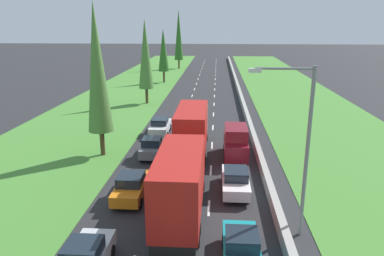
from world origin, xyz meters
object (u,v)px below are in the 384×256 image
Objects in this scene: teal_hatchback_right_lane at (241,247)px; red_box_truck_centre_lane at (181,181)px; poplar_tree_second at (97,69)px; white_sedan_left_lane at (160,126)px; poplar_tree_fourth at (163,50)px; orange_sedan_left_lane at (132,186)px; maroon_van_right_lane at (236,142)px; red_box_truck_centre_lane_third at (192,129)px; poplar_tree_fifth at (179,35)px; white_sedan_right_lane at (235,180)px; grey_hatchback_left_lane at (152,147)px; street_light_mast at (301,142)px; poplar_tree_third at (145,54)px.

red_box_truck_centre_lane is at bearing 127.23° from teal_hatchback_right_lane.
red_box_truck_centre_lane is 0.74× the size of poplar_tree_second.
poplar_tree_fourth reaches higher than white_sedan_left_lane.
maroon_van_right_lane reaches higher than orange_sedan_left_lane.
teal_hatchback_right_lane is 0.41× the size of red_box_truck_centre_lane_third.
white_sedan_right_lane is at bearing -80.99° from poplar_tree_fifth.
teal_hatchback_right_lane is 0.87× the size of white_sedan_left_lane.
red_box_truck_centre_lane is 10.37m from grey_hatchback_left_lane.
white_sedan_right_lane is (6.75, 1.30, 0.00)m from orange_sedan_left_lane.
teal_hatchback_right_lane is 0.41× the size of red_box_truck_centre_lane.
poplar_tree_second reaches higher than red_box_truck_centre_lane_third.
street_light_mast is (2.61, -11.31, 3.83)m from maroon_van_right_lane.
poplar_tree_third is at bearing -90.31° from poplar_tree_fifth.
red_box_truck_centre_lane_third is at bearing 114.51° from white_sedan_right_lane.
grey_hatchback_left_lane is 0.41× the size of red_box_truck_centre_lane_third.
poplar_tree_fifth is at bearing 93.96° from white_sedan_left_lane.
poplar_tree_third is 19.22m from poplar_tree_fourth.
maroon_van_right_lane is 9.95m from white_sedan_left_lane.
red_box_truck_centre_lane and red_box_truck_centre_lane_third have the same top height.
poplar_tree_fifth is at bearing 100.15° from maroon_van_right_lane.
orange_sedan_left_lane is 10.99m from poplar_tree_second.
poplar_tree_third is at bearing -89.04° from poplar_tree_fourth.
poplar_tree_fifth reaches higher than teal_hatchback_right_lane.
maroon_van_right_lane is 12.82m from poplar_tree_second.
street_light_mast is at bearing -20.75° from orange_sedan_left_lane.
poplar_tree_fifth is at bearing 96.02° from red_box_truck_centre_lane.
poplar_tree_fifth reaches higher than poplar_tree_second.
red_box_truck_centre_lane_third is 0.74× the size of poplar_tree_second.
orange_sedan_left_lane is at bearing -169.12° from white_sedan_right_lane.
white_sedan_left_lane is at bearing 59.29° from poplar_tree_second.
poplar_tree_second reaches higher than grey_hatchback_left_lane.
red_box_truck_centre_lane_third is 1.04× the size of street_light_mast.
red_box_truck_centre_lane_third is 40.26m from poplar_tree_fourth.
poplar_tree_fifth reaches higher than orange_sedan_left_lane.
white_sedan_left_lane is (-7.37, 6.67, -0.59)m from maroon_van_right_lane.
grey_hatchback_left_lane is at bearing -179.61° from maroon_van_right_lane.
poplar_tree_third reaches higher than orange_sedan_left_lane.
grey_hatchback_left_lane is at bearing 130.48° from street_light_mast.
grey_hatchback_left_lane is at bearing -83.20° from poplar_tree_fourth.
poplar_tree_second is 62.95m from poplar_tree_fifth.
maroon_van_right_lane is at bearing 88.49° from teal_hatchback_right_lane.
red_box_truck_centre_lane_third is at bearing 19.05° from grey_hatchback_left_lane.
poplar_tree_fifth is at bearing 98.06° from teal_hatchback_right_lane.
teal_hatchback_right_lane is 0.34× the size of poplar_tree_third.
poplar_tree_fourth is at bearing 106.33° from maroon_van_right_lane.
grey_hatchback_left_lane is (-6.63, 13.94, 0.00)m from teal_hatchback_right_lane.
red_box_truck_centre_lane is 4.25m from orange_sedan_left_lane.
red_box_truck_centre_lane_third is at bearing -56.47° from white_sedan_left_lane.
teal_hatchback_right_lane is at bearing -43.57° from orange_sedan_left_lane.
street_light_mast is at bearing -59.73° from white_sedan_right_lane.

